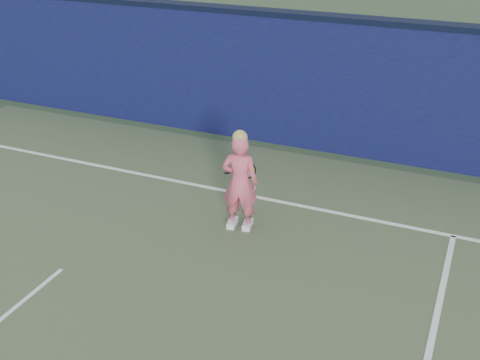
% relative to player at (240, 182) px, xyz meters
% --- Properties ---
extents(ground, '(80.00, 80.00, 0.00)m').
position_rel_player_xyz_m(ground, '(-1.77, -3.01, -0.76)').
color(ground, '#32482C').
rests_on(ground, ground).
extents(backstop_wall, '(24.00, 0.40, 2.50)m').
position_rel_player_xyz_m(backstop_wall, '(-1.77, 3.49, 0.49)').
color(backstop_wall, '#0C0D38').
rests_on(backstop_wall, ground).
extents(wall_cap, '(24.00, 0.42, 0.10)m').
position_rel_player_xyz_m(wall_cap, '(-1.77, 3.49, 1.79)').
color(wall_cap, black).
rests_on(wall_cap, backstop_wall).
extents(player, '(0.60, 0.44, 1.58)m').
position_rel_player_xyz_m(player, '(0.00, 0.00, 0.00)').
color(player, '#E45872').
rests_on(player, ground).
extents(racket, '(0.51, 0.15, 0.27)m').
position_rel_player_xyz_m(racket, '(-0.09, 0.43, -0.01)').
color(racket, black).
rests_on(racket, ground).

